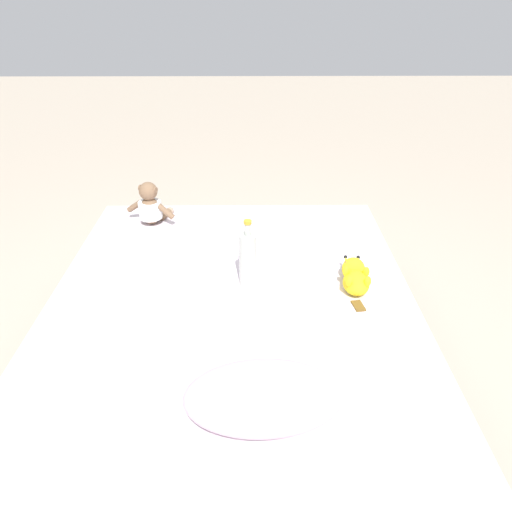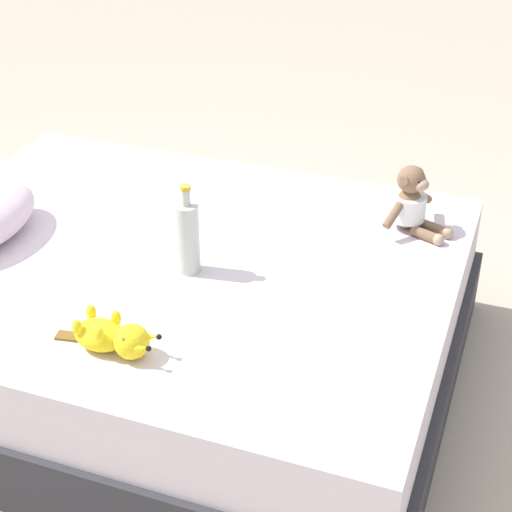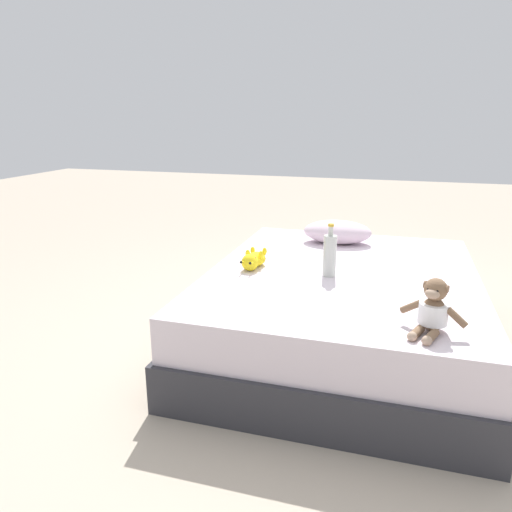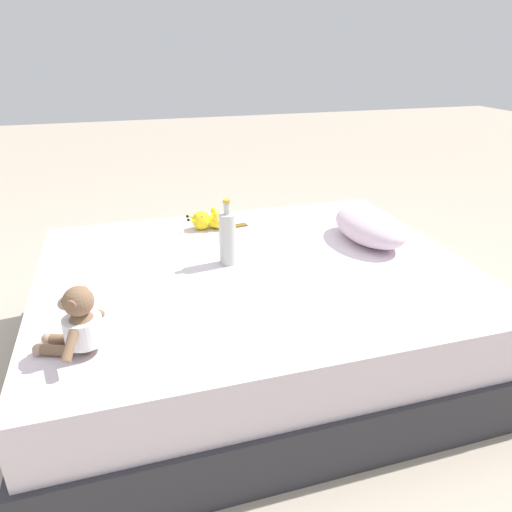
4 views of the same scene
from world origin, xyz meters
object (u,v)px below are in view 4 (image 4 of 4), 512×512
(pillow, at_px, (370,226))
(glass_bottle, at_px, (227,238))
(bed, at_px, (256,313))
(plush_yellow_creature, at_px, (212,220))
(plush_monkey, at_px, (79,326))

(pillow, distance_m, glass_bottle, 0.74)
(bed, distance_m, pillow, 0.72)
(plush_yellow_creature, bearing_deg, glass_bottle, -2.91)
(pillow, bearing_deg, glass_bottle, -86.18)
(plush_monkey, xyz_separation_m, glass_bottle, (-0.52, 0.61, 0.03))
(pillow, bearing_deg, plush_yellow_creature, -119.53)
(bed, xyz_separation_m, plush_monkey, (0.45, -0.72, 0.34))
(glass_bottle, bearing_deg, plush_monkey, -49.56)
(plush_monkey, xyz_separation_m, plush_yellow_creature, (-0.97, 0.63, -0.05))
(plush_monkey, height_order, glass_bottle, glass_bottle)
(plush_yellow_creature, relative_size, glass_bottle, 1.09)
(bed, xyz_separation_m, glass_bottle, (-0.07, -0.11, 0.37))
(plush_yellow_creature, height_order, glass_bottle, glass_bottle)
(plush_monkey, relative_size, glass_bottle, 0.92)
(bed, bearing_deg, glass_bottle, -120.66)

